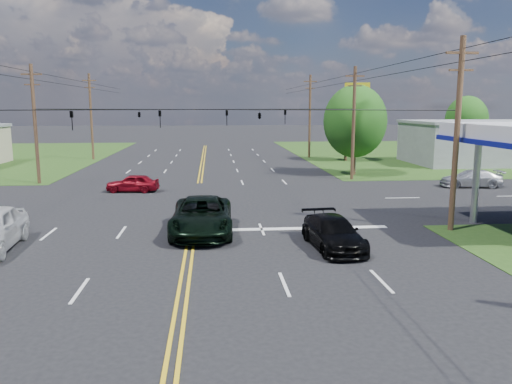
{
  "coord_description": "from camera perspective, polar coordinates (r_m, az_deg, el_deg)",
  "views": [
    {
      "loc": [
        1.03,
        -20.54,
        6.15
      ],
      "look_at": [
        3.39,
        6.0,
        1.6
      ],
      "focal_mm": 35.0,
      "sensor_mm": 36.0,
      "label": 1
    }
  ],
  "objects": [
    {
      "name": "pole_right_far",
      "position": [
        61.72,
        6.17,
        8.71
      ],
      "size": [
        1.6,
        0.28,
        10.0
      ],
      "color": "#452A1D",
      "rests_on": "ground"
    },
    {
      "name": "tree_far_r",
      "position": [
        70.72,
        22.92,
        7.62
      ],
      "size": [
        5.32,
        5.32,
        7.63
      ],
      "color": "#452A1D",
      "rests_on": "ground"
    },
    {
      "name": "pole_se",
      "position": [
        26.44,
        21.98,
        6.31
      ],
      "size": [
        1.6,
        0.28,
        9.5
      ],
      "color": "#452A1D",
      "rests_on": "ground"
    },
    {
      "name": "tree_right_a",
      "position": [
        46.41,
        11.25,
        7.91
      ],
      "size": [
        5.7,
        5.7,
        8.18
      ],
      "color": "#452A1D",
      "rests_on": "ground"
    },
    {
      "name": "retail_ne",
      "position": [
        60.13,
        23.83,
        5.09
      ],
      "size": [
        14.0,
        10.0,
        4.4
      ],
      "primitive_type": "cube",
      "color": "slate",
      "rests_on": "ground"
    },
    {
      "name": "stop_bar",
      "position": [
        25.61,
        3.99,
        -4.24
      ],
      "size": [
        10.0,
        0.5,
        0.02
      ],
      "primitive_type": "cube",
      "color": "silver",
      "rests_on": "ground"
    },
    {
      "name": "grass_ne",
      "position": [
        73.2,
        22.65,
        4.12
      ],
      "size": [
        46.0,
        48.0,
        0.03
      ],
      "primitive_type": "cube",
      "color": "#224315",
      "rests_on": "ground"
    },
    {
      "name": "pole_ne",
      "position": [
        43.25,
        11.09,
        7.87
      ],
      "size": [
        1.6,
        0.28,
        9.5
      ],
      "color": "#452A1D",
      "rests_on": "ground"
    },
    {
      "name": "power_lines",
      "position": [
        30.66,
        -7.22,
        14.19
      ],
      "size": [
        26.04,
        100.0,
        0.64
      ],
      "color": "black",
      "rests_on": "ground"
    },
    {
      "name": "sedan_far",
      "position": [
        42.22,
        23.34,
        1.43
      ],
      "size": [
        4.84,
        2.4,
        1.35
      ],
      "primitive_type": "imported",
      "rotation": [
        0.0,
        0.0,
        -1.68
      ],
      "color": "#BABBC0",
      "rests_on": "ground"
    },
    {
      "name": "pole_nw",
      "position": [
        43.87,
        -23.94,
        7.24
      ],
      "size": [
        1.6,
        0.28,
        9.5
      ],
      "color": "#452A1D",
      "rests_on": "ground"
    },
    {
      "name": "polesign_ne",
      "position": [
        48.17,
        11.46,
        10.03
      ],
      "size": [
        2.26,
        1.04,
        8.41
      ],
      "color": "#A5A5AA",
      "rests_on": "ground"
    },
    {
      "name": "sedan_red",
      "position": [
        37.7,
        -13.93,
        1.0
      ],
      "size": [
        3.94,
        1.9,
        1.3
      ],
      "primitive_type": "imported",
      "rotation": [
        0.0,
        0.0,
        -1.67
      ],
      "color": "maroon",
      "rests_on": "ground"
    },
    {
      "name": "tree_right_b",
      "position": [
        58.65,
        10.3,
        7.64
      ],
      "size": [
        4.94,
        4.94,
        7.09
      ],
      "color": "#452A1D",
      "rests_on": "ground"
    },
    {
      "name": "span_wire_signals",
      "position": [
        32.56,
        -6.99,
        9.34
      ],
      "size": [
        26.0,
        18.0,
        1.13
      ],
      "color": "black",
      "rests_on": "ground"
    },
    {
      "name": "pickup_dkgreen",
      "position": [
        24.62,
        -6.21,
        -2.74
      ],
      "size": [
        3.05,
        6.39,
        1.76
      ],
      "primitive_type": "imported",
      "rotation": [
        0.0,
        0.0,
        -0.02
      ],
      "color": "black",
      "rests_on": "ground"
    },
    {
      "name": "suv_black",
      "position": [
        22.26,
        8.81,
        -4.63
      ],
      "size": [
        2.34,
        4.92,
        1.39
      ],
      "primitive_type": "imported",
      "rotation": [
        0.0,
        0.0,
        0.09
      ],
      "color": "black",
      "rests_on": "ground"
    },
    {
      "name": "pole_left_far",
      "position": [
        62.16,
        -18.33,
        8.29
      ],
      "size": [
        1.6,
        0.28,
        10.0
      ],
      "color": "#452A1D",
      "rests_on": "ground"
    },
    {
      "name": "ground",
      "position": [
        33.14,
        -6.78,
        -1.08
      ],
      "size": [
        280.0,
        280.0,
        0.0
      ],
      "primitive_type": "plane",
      "color": "black",
      "rests_on": "ground"
    }
  ]
}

